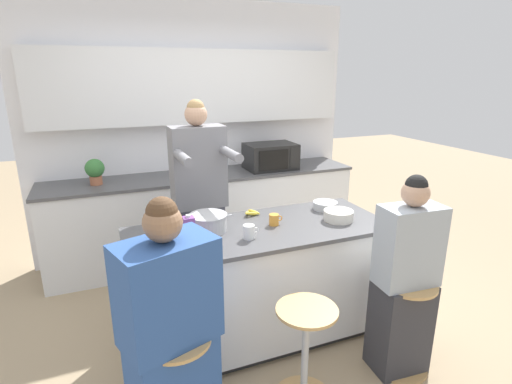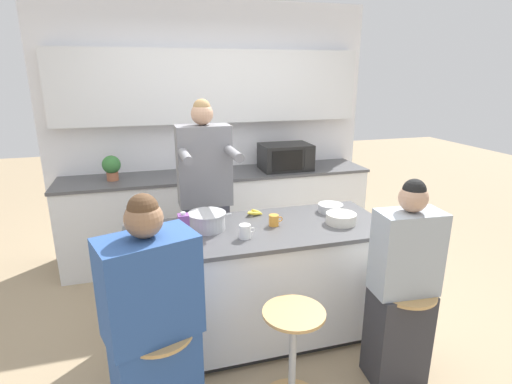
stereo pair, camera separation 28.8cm
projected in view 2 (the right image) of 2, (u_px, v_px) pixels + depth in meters
The scene contains 19 objects.
ground_plane at pixel (259, 333), 3.14m from camera, with size 16.00×16.00×0.00m, color tan.
wall_back at pixel (212, 113), 4.35m from camera, with size 3.52×0.22×2.70m.
back_counter at pixel (220, 214), 4.39m from camera, with size 3.27×0.62×0.94m.
kitchen_island at pixel (259, 282), 3.01m from camera, with size 1.90×0.77×0.89m.
bar_stool_leftmost at pixel (162, 379), 2.20m from camera, with size 0.38×0.38×0.65m.
bar_stool_center at pixel (293, 355), 2.38m from camera, with size 0.38×0.38×0.65m.
bar_stool_rightmost at pixel (401, 332), 2.59m from camera, with size 0.38×0.38×0.65m.
person_cooking at pixel (206, 208), 3.36m from camera, with size 0.44×0.59×1.78m.
person_wrapped_blanket at pixel (153, 330), 2.10m from camera, with size 0.54×0.42×1.42m.
person_seated_near at pixel (402, 295), 2.52m from camera, with size 0.41×0.29×1.38m.
cooking_pot at pixel (207, 221), 2.84m from camera, with size 0.36×0.27×0.13m.
fruit_bowl at pixel (330, 208), 3.21m from camera, with size 0.20×0.20×0.06m.
mixing_bowl_steel at pixel (341, 218), 2.96m from camera, with size 0.22×0.22×0.08m.
coffee_cup_near at pixel (245, 231), 2.69m from camera, with size 0.11×0.08×0.10m.
coffee_cup_far at pixel (274, 220), 2.92m from camera, with size 0.10×0.07×0.08m.
banana_bunch at pixel (254, 213), 3.13m from camera, with size 0.14×0.10×0.05m.
juice_carton at pixel (184, 229), 2.58m from camera, with size 0.07×0.07×0.22m.
microwave at pixel (285, 157), 4.38m from camera, with size 0.54×0.39×0.28m.
potted_plant at pixel (112, 166), 3.93m from camera, with size 0.18×0.18×0.25m.
Camera 2 is at (-0.76, -2.57, 1.98)m, focal length 28.00 mm.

